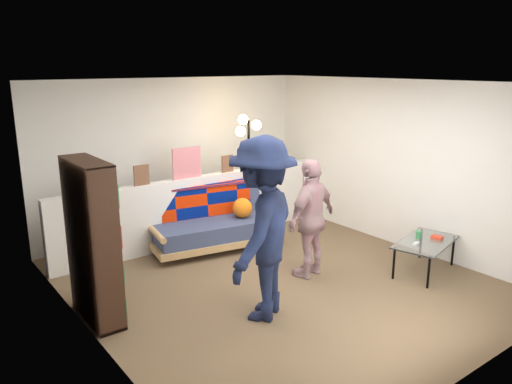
% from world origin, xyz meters
% --- Properties ---
extents(ground, '(5.00, 5.00, 0.00)m').
position_xyz_m(ground, '(0.00, 0.00, 0.00)').
color(ground, brown).
rests_on(ground, ground).
extents(room_shell, '(4.60, 5.05, 2.45)m').
position_xyz_m(room_shell, '(0.00, 0.47, 1.67)').
color(room_shell, silver).
rests_on(room_shell, ground).
extents(half_wall_ledge, '(4.45, 0.15, 1.00)m').
position_xyz_m(half_wall_ledge, '(0.00, 1.80, 0.50)').
color(half_wall_ledge, silver).
rests_on(half_wall_ledge, ground).
extents(ledge_decor, '(2.97, 0.02, 0.45)m').
position_xyz_m(ledge_decor, '(-0.23, 1.78, 1.18)').
color(ledge_decor, brown).
rests_on(ledge_decor, half_wall_ledge).
extents(futon_sofa, '(1.94, 1.16, 0.78)m').
position_xyz_m(futon_sofa, '(0.02, 1.45, 0.36)').
color(futon_sofa, tan).
rests_on(futon_sofa, ground).
extents(bookshelf, '(0.28, 0.85, 1.70)m').
position_xyz_m(bookshelf, '(-2.08, 0.41, 0.79)').
color(bookshelf, black).
rests_on(bookshelf, ground).
extents(coffee_table, '(1.09, 0.77, 0.52)m').
position_xyz_m(coffee_table, '(1.70, -0.94, 0.39)').
color(coffee_table, black).
rests_on(coffee_table, ground).
extents(floor_lamp, '(0.43, 0.35, 1.86)m').
position_xyz_m(floor_lamp, '(0.78, 1.64, 1.32)').
color(floor_lamp, black).
rests_on(floor_lamp, ground).
extents(person_left, '(1.43, 1.27, 1.92)m').
position_xyz_m(person_left, '(-0.66, -0.58, 0.96)').
color(person_left, black).
rests_on(person_left, ground).
extents(person_right, '(0.94, 0.54, 1.50)m').
position_xyz_m(person_right, '(0.47, -0.12, 0.75)').
color(person_right, pink).
rests_on(person_right, ground).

